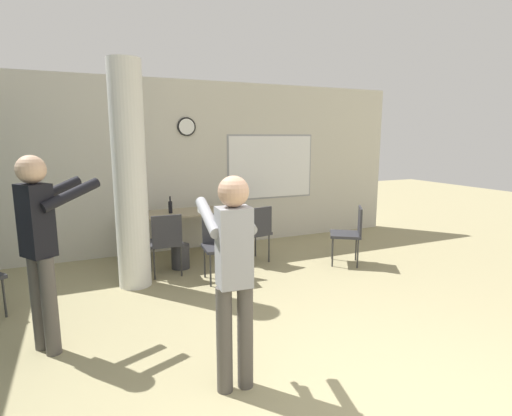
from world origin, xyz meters
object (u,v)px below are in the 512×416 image
Objects in this scene: chair_table_front at (219,242)px; chair_mid_room at (350,231)px; chair_table_right at (255,230)px; person_watching_back at (41,239)px; person_playing_front at (233,267)px; bottle_on_table at (170,207)px; folding_table at (184,215)px; chair_table_left at (166,240)px.

chair_table_front and chair_mid_room have the same top height.
person_watching_back reaches higher than chair_table_right.
chair_table_right is 1.42m from chair_mid_room.
person_watching_back is at bearing 138.13° from person_playing_front.
chair_mid_room is at bearing -28.79° from bottle_on_table.
person_playing_front is (-0.48, -3.45, 0.27)m from folding_table.
chair_table_front is 2.00m from chair_mid_room.
chair_table_left is 0.53× the size of person_playing_front.
chair_table_left is (-0.23, -0.71, -0.32)m from bottle_on_table.
person_playing_front reaches higher than bottle_on_table.
bottle_on_table is at bearing 85.50° from person_playing_front.
chair_table_front is at bearing -70.48° from bottle_on_table.
chair_table_right is (0.72, 0.45, 0.00)m from chair_table_front.
person_watching_back is at bearing -150.00° from chair_table_right.
bottle_on_table is 0.16× the size of person_playing_front.
bottle_on_table is 0.15× the size of person_watching_back.
chair_table_right is (1.35, 0.03, 0.00)m from chair_table_left.
chair_table_front is 1.00× the size of chair_table_right.
folding_table is at bearing 51.74° from person_watching_back.
person_playing_front is (-0.67, -2.29, 0.45)m from chair_table_front.
chair_table_right is 1.00× the size of chair_mid_room.
chair_table_left is 1.35m from chair_table_right.
bottle_on_table reaches higher than chair_mid_room.
person_playing_front reaches higher than chair_table_front.
chair_table_right is at bearing 30.00° from person_watching_back.
chair_table_left is (-0.44, -0.75, -0.17)m from folding_table.
chair_table_left is at bearing 167.01° from chair_mid_room.
person_playing_front is (-2.66, -2.10, 0.45)m from chair_mid_room.
person_playing_front is at bearing -41.87° from person_watching_back.
chair_table_right is at bearing 153.28° from chair_mid_room.
chair_mid_room is 3.42m from person_playing_front.
chair_table_front is 1.00× the size of chair_mid_room.
bottle_on_table is 0.30× the size of chair_table_left.
bottle_on_table is 1.24m from chair_table_front.
bottle_on_table is 2.75m from chair_mid_room.
chair_mid_room is at bearing -26.72° from chair_table_right.
person_playing_front is (-0.04, -2.71, 0.45)m from chair_table_left.
person_watching_back is (-3.97, -0.92, 0.52)m from chair_mid_room.
chair_mid_room is 4.11m from person_watching_back.
folding_table is 2.03× the size of chair_table_left.
person_watching_back is at bearing -166.91° from chair_mid_room.
folding_table is 2.92m from person_watching_back.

